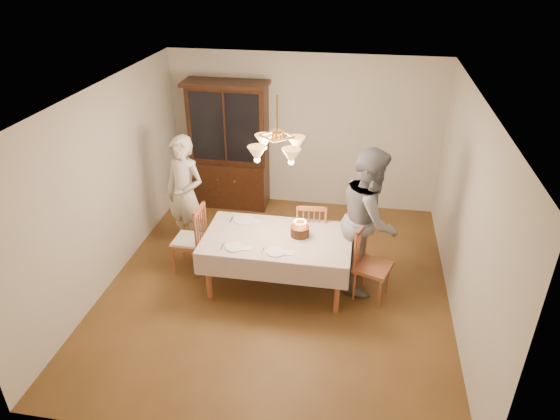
% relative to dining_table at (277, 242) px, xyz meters
% --- Properties ---
extents(ground, '(5.00, 5.00, 0.00)m').
position_rel_dining_table_xyz_m(ground, '(0.00, 0.00, -0.68)').
color(ground, '#563718').
rests_on(ground, ground).
extents(room_shell, '(5.00, 5.00, 5.00)m').
position_rel_dining_table_xyz_m(room_shell, '(0.00, 0.00, 0.90)').
color(room_shell, white).
rests_on(room_shell, ground).
extents(dining_table, '(1.90, 1.10, 0.76)m').
position_rel_dining_table_xyz_m(dining_table, '(0.00, 0.00, 0.00)').
color(dining_table, brown).
rests_on(dining_table, ground).
extents(china_hutch, '(1.38, 0.54, 2.16)m').
position_rel_dining_table_xyz_m(china_hutch, '(-1.23, 2.25, 0.36)').
color(china_hutch, black).
rests_on(china_hutch, ground).
extents(chair_far_side, '(0.48, 0.46, 1.00)m').
position_rel_dining_table_xyz_m(chair_far_side, '(0.37, 0.63, -0.24)').
color(chair_far_side, brown).
rests_on(chair_far_side, ground).
extents(chair_left_end, '(0.44, 0.46, 1.00)m').
position_rel_dining_table_xyz_m(chair_left_end, '(-1.27, 0.17, -0.23)').
color(chair_left_end, brown).
rests_on(chair_left_end, ground).
extents(chair_right_end, '(0.54, 0.55, 1.00)m').
position_rel_dining_table_xyz_m(chair_right_end, '(1.23, -0.01, -0.24)').
color(chair_right_end, brown).
rests_on(chair_right_end, ground).
extents(elderly_woman, '(0.74, 0.60, 1.76)m').
position_rel_dining_table_xyz_m(elderly_woman, '(-1.49, 0.75, 0.20)').
color(elderly_woman, '#EFE1CA').
rests_on(elderly_woman, ground).
extents(adult_in_grey, '(0.78, 0.97, 1.93)m').
position_rel_dining_table_xyz_m(adult_in_grey, '(1.15, 0.31, 0.28)').
color(adult_in_grey, slate).
rests_on(adult_in_grey, ground).
extents(birthday_cake, '(0.30, 0.30, 0.23)m').
position_rel_dining_table_xyz_m(birthday_cake, '(0.28, 0.07, 0.15)').
color(birthday_cake, white).
rests_on(birthday_cake, dining_table).
extents(place_setting_near_left, '(0.38, 0.23, 0.02)m').
position_rel_dining_table_xyz_m(place_setting_near_left, '(-0.46, -0.34, 0.08)').
color(place_setting_near_left, white).
rests_on(place_setting_near_left, dining_table).
extents(place_setting_near_right, '(0.38, 0.24, 0.02)m').
position_rel_dining_table_xyz_m(place_setting_near_right, '(0.06, -0.35, 0.08)').
color(place_setting_near_right, white).
rests_on(place_setting_near_right, dining_table).
extents(place_setting_far_left, '(0.42, 0.27, 0.02)m').
position_rel_dining_table_xyz_m(place_setting_far_left, '(-0.51, 0.35, 0.08)').
color(place_setting_far_left, white).
rests_on(place_setting_far_left, dining_table).
extents(chandelier, '(0.62, 0.62, 0.73)m').
position_rel_dining_table_xyz_m(chandelier, '(-0.00, -0.00, 1.29)').
color(chandelier, '#BF8C3F').
rests_on(chandelier, ground).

